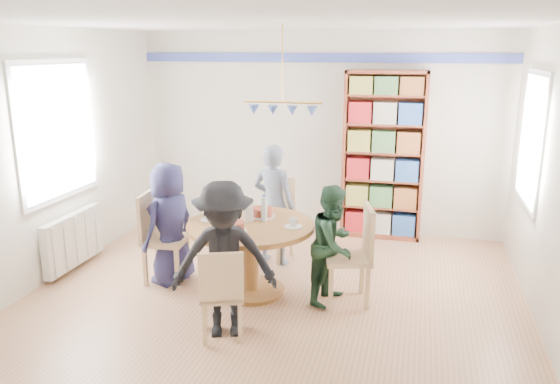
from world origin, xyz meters
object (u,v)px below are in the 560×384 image
(radiator, at_px, (73,240))
(person_left, at_px, (170,224))
(dining_table, at_px, (251,242))
(person_right, at_px, (334,244))
(bookshelf, at_px, (383,157))
(chair_far, at_px, (276,214))
(person_far, at_px, (274,205))
(chair_near, at_px, (221,291))
(chair_right, at_px, (356,251))
(chair_left, at_px, (158,233))
(person_near, at_px, (224,260))

(radiator, distance_m, person_left, 1.28)
(dining_table, bearing_deg, person_right, 0.73)
(bookshelf, bearing_deg, person_left, -134.91)
(chair_far, relative_size, person_far, 0.69)
(chair_far, xyz_separation_m, person_left, (-0.90, -1.02, 0.12))
(chair_near, bearing_deg, person_left, 132.99)
(radiator, xyz_separation_m, dining_table, (2.16, -0.09, 0.21))
(radiator, relative_size, chair_far, 1.02)
(person_far, bearing_deg, chair_right, 155.74)
(dining_table, distance_m, person_left, 0.92)
(chair_left, height_order, bookshelf, bookshelf)
(chair_near, xyz_separation_m, bookshelf, (1.11, 3.12, 0.62))
(chair_left, bearing_deg, chair_right, 0.10)
(person_right, height_order, person_near, person_near)
(dining_table, relative_size, person_far, 0.91)
(dining_table, relative_size, chair_left, 1.32)
(chair_near, bearing_deg, radiator, 153.93)
(chair_left, xyz_separation_m, chair_near, (1.11, -1.03, -0.08))
(chair_right, height_order, person_far, person_far)
(person_right, bearing_deg, chair_near, 157.96)
(chair_far, distance_m, person_near, 1.96)
(chair_right, bearing_deg, dining_table, -177.71)
(radiator, height_order, chair_left, chair_left)
(dining_table, height_order, bookshelf, bookshelf)
(chair_far, height_order, bookshelf, bookshelf)
(person_right, distance_m, person_near, 1.21)
(chair_left, bearing_deg, person_right, -0.86)
(person_near, bearing_deg, dining_table, 74.34)
(chair_left, bearing_deg, person_far, 37.43)
(person_right, relative_size, person_near, 0.86)
(person_far, height_order, person_near, person_far)
(dining_table, height_order, chair_left, chair_left)
(person_far, bearing_deg, person_right, 148.04)
(chair_right, height_order, bookshelf, bookshelf)
(chair_far, bearing_deg, dining_table, -88.94)
(radiator, bearing_deg, chair_left, -2.54)
(chair_near, bearing_deg, person_far, 91.06)
(chair_right, relative_size, bookshelf, 0.45)
(radiator, distance_m, chair_right, 3.24)
(bookshelf, bearing_deg, chair_far, -138.05)
(chair_near, bearing_deg, person_right, 51.15)
(dining_table, relative_size, chair_right, 1.31)
(chair_right, bearing_deg, chair_near, -134.83)
(chair_far, bearing_deg, person_left, -131.24)
(radiator, bearing_deg, bookshelf, 31.60)
(radiator, distance_m, person_right, 3.02)
(chair_right, distance_m, chair_near, 1.46)
(radiator, distance_m, chair_far, 2.36)
(person_left, xyz_separation_m, person_far, (0.93, 0.82, 0.05))
(person_near, bearing_deg, radiator, 138.07)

